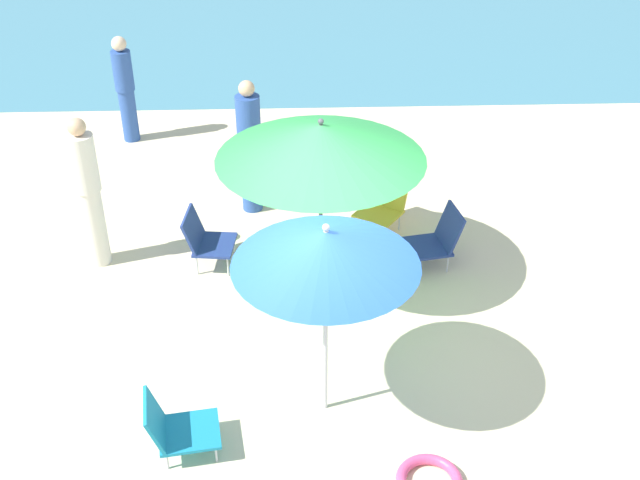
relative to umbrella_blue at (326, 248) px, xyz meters
The scene contains 10 objects.
ground_plane 1.85m from the umbrella_blue, 75.19° to the left, with size 40.00×40.00×0.00m, color beige.
umbrella_blue is the anchor object (origin of this frame).
umbrella_green 1.91m from the umbrella_blue, 89.06° to the left, with size 2.13×2.13×1.96m.
beach_chair_a 3.42m from the umbrella_blue, 74.67° to the left, with size 0.72×0.73×0.67m.
beach_chair_b 1.98m from the umbrella_blue, 159.94° to the right, with size 0.65×0.54×0.58m.
beach_chair_c 2.96m from the umbrella_blue, 118.46° to the left, with size 0.58×0.56×0.66m.
beach_chair_d 2.95m from the umbrella_blue, 58.79° to the left, with size 0.67×0.58×0.68m.
person_a 3.72m from the umbrella_blue, 102.32° to the left, with size 0.30×0.30×1.72m.
person_b 3.55m from the umbrella_blue, 135.77° to the left, with size 0.29×0.29×1.78m.
person_c 6.27m from the umbrella_blue, 115.15° to the left, with size 0.28×0.28×1.57m.
Camera 1 is at (-0.41, -5.82, 5.16)m, focal length 44.43 mm.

